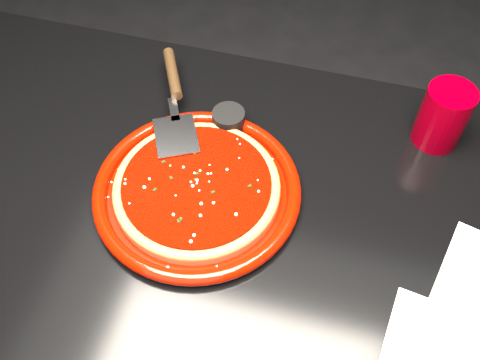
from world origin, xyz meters
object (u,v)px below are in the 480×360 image
at_px(cup, 443,116).
at_px(ramekin, 229,121).
at_px(plate, 197,190).
at_px(pizza_server, 175,101).
at_px(table, 224,333).

xyz_separation_m(cup, ramekin, (-0.34, -0.07, -0.03)).
relative_size(plate, pizza_server, 1.13).
bearing_deg(ramekin, plate, -94.03).
bearing_deg(pizza_server, ramekin, -29.70).
bearing_deg(plate, table, -52.71).
bearing_deg(cup, ramekin, -167.73).
bearing_deg(plate, cup, 31.73).
height_order(table, pizza_server, pizza_server).
bearing_deg(plate, pizza_server, 120.05).
bearing_deg(cup, pizza_server, -170.92).
distance_m(table, plate, 0.40).
height_order(cup, ramekin, cup).
bearing_deg(ramekin, table, -78.15).
xyz_separation_m(pizza_server, cup, (0.43, 0.07, 0.01)).
bearing_deg(table, ramekin, 101.85).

